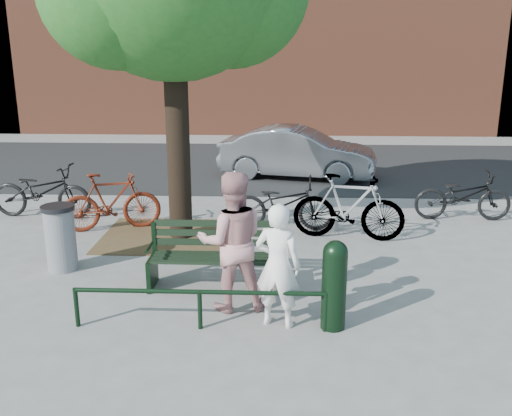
{
  "coord_description": "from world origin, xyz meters",
  "views": [
    {
      "loc": [
        0.93,
        -7.39,
        3.31
      ],
      "look_at": [
        0.58,
        1.0,
        0.89
      ],
      "focal_mm": 40.0,
      "sensor_mm": 36.0,
      "label": 1
    }
  ],
  "objects_px": {
    "person_left": "(278,266)",
    "litter_bin": "(60,237)",
    "park_bench": "(212,254)",
    "person_right": "(232,242)",
    "bicycle_c": "(282,203)",
    "parked_car": "(298,153)",
    "bollard": "(334,282)"
  },
  "relations": [
    {
      "from": "park_bench",
      "to": "person_right",
      "type": "distance_m",
      "value": 0.87
    },
    {
      "from": "litter_bin",
      "to": "parked_car",
      "type": "xyz_separation_m",
      "value": [
        3.75,
        6.38,
        0.14
      ]
    },
    {
      "from": "person_left",
      "to": "parked_car",
      "type": "bearing_deg",
      "value": -76.68
    },
    {
      "from": "park_bench",
      "to": "litter_bin",
      "type": "relative_size",
      "value": 1.72
    },
    {
      "from": "person_right",
      "to": "bollard",
      "type": "xyz_separation_m",
      "value": [
        1.26,
        -0.5,
        -0.31
      ]
    },
    {
      "from": "litter_bin",
      "to": "parked_car",
      "type": "relative_size",
      "value": 0.26
    },
    {
      "from": "park_bench",
      "to": "person_right",
      "type": "height_order",
      "value": "person_right"
    },
    {
      "from": "person_left",
      "to": "person_right",
      "type": "relative_size",
      "value": 0.85
    },
    {
      "from": "person_right",
      "to": "litter_bin",
      "type": "bearing_deg",
      "value": -33.65
    },
    {
      "from": "park_bench",
      "to": "litter_bin",
      "type": "height_order",
      "value": "litter_bin"
    },
    {
      "from": "person_left",
      "to": "litter_bin",
      "type": "height_order",
      "value": "person_left"
    },
    {
      "from": "park_bench",
      "to": "person_left",
      "type": "bearing_deg",
      "value": -50.54
    },
    {
      "from": "park_bench",
      "to": "parked_car",
      "type": "bearing_deg",
      "value": 78.54
    },
    {
      "from": "parked_car",
      "to": "park_bench",
      "type": "bearing_deg",
      "value": -179.71
    },
    {
      "from": "person_right",
      "to": "park_bench",
      "type": "bearing_deg",
      "value": -72.84
    },
    {
      "from": "parked_car",
      "to": "bicycle_c",
      "type": "bearing_deg",
      "value": -173.59
    },
    {
      "from": "park_bench",
      "to": "person_right",
      "type": "bearing_deg",
      "value": -63.19
    },
    {
      "from": "person_right",
      "to": "bollard",
      "type": "distance_m",
      "value": 1.39
    },
    {
      "from": "person_right",
      "to": "litter_bin",
      "type": "xyz_separation_m",
      "value": [
        -2.69,
        1.2,
        -0.4
      ]
    },
    {
      "from": "person_left",
      "to": "person_right",
      "type": "bearing_deg",
      "value": -20.85
    },
    {
      "from": "park_bench",
      "to": "litter_bin",
      "type": "xyz_separation_m",
      "value": [
        -2.35,
        0.52,
        0.03
      ]
    },
    {
      "from": "park_bench",
      "to": "parked_car",
      "type": "height_order",
      "value": "parked_car"
    },
    {
      "from": "person_left",
      "to": "litter_bin",
      "type": "relative_size",
      "value": 1.52
    },
    {
      "from": "park_bench",
      "to": "person_left",
      "type": "xyz_separation_m",
      "value": [
        0.93,
        -1.13,
        0.29
      ]
    },
    {
      "from": "park_bench",
      "to": "bollard",
      "type": "xyz_separation_m",
      "value": [
        1.6,
        -1.18,
        0.12
      ]
    },
    {
      "from": "bollard",
      "to": "person_left",
      "type": "bearing_deg",
      "value": 175.64
    },
    {
      "from": "bicycle_c",
      "to": "bollard",
      "type": "bearing_deg",
      "value": -168.06
    },
    {
      "from": "bollard",
      "to": "parked_car",
      "type": "distance_m",
      "value": 8.08
    },
    {
      "from": "person_right",
      "to": "bicycle_c",
      "type": "height_order",
      "value": "person_right"
    },
    {
      "from": "park_bench",
      "to": "litter_bin",
      "type": "distance_m",
      "value": 2.41
    },
    {
      "from": "person_right",
      "to": "bollard",
      "type": "relative_size",
      "value": 1.63
    },
    {
      "from": "park_bench",
      "to": "parked_car",
      "type": "distance_m",
      "value": 7.04
    }
  ]
}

